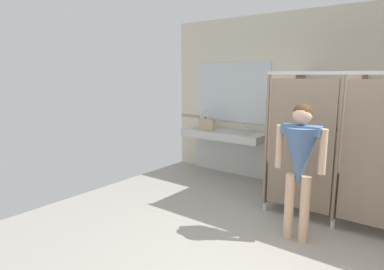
% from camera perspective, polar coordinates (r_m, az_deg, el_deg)
% --- Properties ---
extents(ground_plane, '(6.94, 5.53, 0.10)m').
position_cam_1_polar(ground_plane, '(3.77, 16.97, -21.46)').
color(ground_plane, '#9E998E').
extents(wall_back, '(6.94, 0.12, 2.96)m').
position_cam_1_polar(wall_back, '(5.68, 26.93, 4.96)').
color(wall_back, beige).
rests_on(wall_back, ground_plane).
extents(wall_back_tile_band, '(6.94, 0.01, 0.06)m').
position_cam_1_polar(wall_back_tile_band, '(5.67, 26.45, 0.57)').
color(wall_back_tile_band, '#9E937F').
rests_on(wall_back_tile_band, wall_back).
extents(vanity_counter, '(1.64, 0.58, 0.98)m').
position_cam_1_polar(vanity_counter, '(6.32, 5.97, -1.22)').
color(vanity_counter, silver).
rests_on(vanity_counter, ground_plane).
extents(mirror_panel, '(1.54, 0.02, 1.12)m').
position_cam_1_polar(mirror_panel, '(6.38, 7.12, 7.38)').
color(mirror_panel, silver).
rests_on(mirror_panel, wall_back).
extents(person_standing, '(0.57, 0.42, 1.60)m').
position_cam_1_polar(person_standing, '(3.89, 18.30, -3.54)').
color(person_standing, '#DBAD89').
rests_on(person_standing, ground_plane).
extents(handbag, '(0.32, 0.11, 0.38)m').
position_cam_1_polar(handbag, '(6.23, 2.61, 1.95)').
color(handbag, tan).
rests_on(handbag, vanity_counter).
extents(soap_dispenser, '(0.07, 0.07, 0.21)m').
position_cam_1_polar(soap_dispenser, '(6.64, 2.31, 2.18)').
color(soap_dispenser, white).
rests_on(soap_dispenser, vanity_counter).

